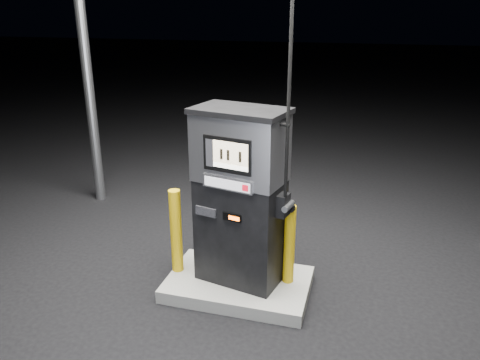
# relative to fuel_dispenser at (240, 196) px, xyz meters

# --- Properties ---
(ground) EXTENTS (80.00, 80.00, 0.00)m
(ground) POSITION_rel_fuel_dispenser_xyz_m (-0.01, -0.04, -1.15)
(ground) COLOR black
(ground) RESTS_ON ground
(pump_island) EXTENTS (1.60, 1.00, 0.15)m
(pump_island) POSITION_rel_fuel_dispenser_xyz_m (-0.01, -0.04, -1.08)
(pump_island) COLOR slate
(pump_island) RESTS_ON ground
(fuel_dispenser) EXTENTS (1.13, 0.77, 4.05)m
(fuel_dispenser) POSITION_rel_fuel_dispenser_xyz_m (0.00, 0.00, 0.00)
(fuel_dispenser) COLOR black
(fuel_dispenser) RESTS_ON pump_island
(bollard_left) EXTENTS (0.15, 0.15, 1.00)m
(bollard_left) POSITION_rel_fuel_dispenser_xyz_m (-0.75, -0.04, -0.50)
(bollard_left) COLOR #CCA10B
(bollard_left) RESTS_ON pump_island
(bollard_right) EXTENTS (0.16, 0.16, 0.92)m
(bollard_right) POSITION_rel_fuel_dispenser_xyz_m (0.54, 0.07, -0.54)
(bollard_right) COLOR #CCA10B
(bollard_right) RESTS_ON pump_island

